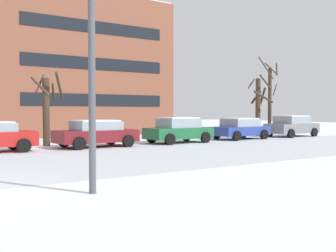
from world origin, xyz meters
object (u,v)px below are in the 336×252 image
parked_car_green (179,130)px  parked_car_maroon (96,133)px  street_lamp (103,34)px  parked_car_blue (240,128)px  parked_car_gray (292,126)px

parked_car_green → parked_car_maroon: bearing=179.2°
street_lamp → parked_car_blue: bearing=36.7°
parked_car_maroon → parked_car_gray: parked_car_gray is taller
parked_car_green → parked_car_blue: bearing=2.7°
parked_car_maroon → parked_car_green: parked_car_green is taller
parked_car_green → parked_car_blue: (5.22, 0.25, -0.04)m
parked_car_maroon → parked_car_gray: bearing=0.6°
parked_car_maroon → parked_car_gray: (15.65, 0.17, 0.06)m
street_lamp → parked_car_green: 14.89m
parked_car_maroon → parked_car_blue: (10.43, 0.18, -0.00)m
parked_car_maroon → parked_car_green: bearing=-0.8°
parked_car_green → parked_car_blue: size_ratio=1.01×
street_lamp → parked_car_maroon: street_lamp is taller
parked_car_green → parked_car_gray: (10.43, 0.24, 0.03)m
parked_car_blue → parked_car_green: bearing=-177.3°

